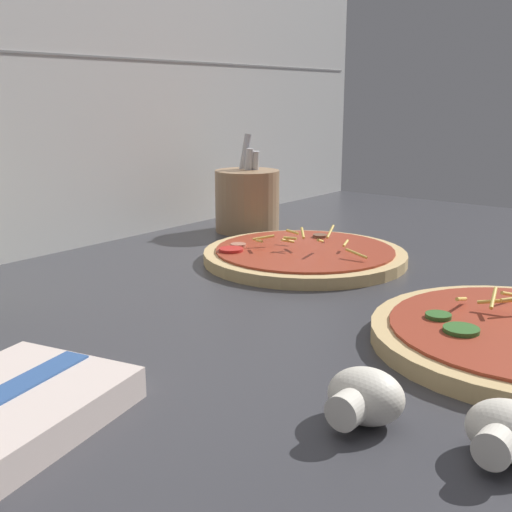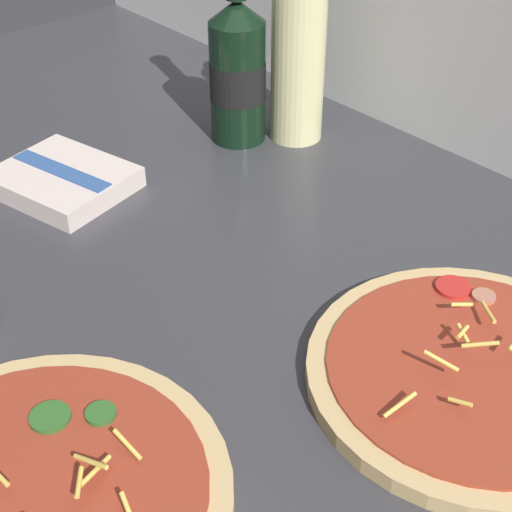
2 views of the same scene
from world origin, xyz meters
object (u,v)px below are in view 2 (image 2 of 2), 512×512
(beer_bottle, at_px, (237,69))
(pizza_far, at_px, (473,374))
(pizza_near, at_px, (33,501))
(dish_towel, at_px, (63,180))
(oil_bottle, at_px, (298,61))

(beer_bottle, bearing_deg, pizza_far, -17.03)
(pizza_near, bearing_deg, pizza_far, 68.40)
(dish_towel, bearing_deg, oil_bottle, 73.94)
(pizza_near, relative_size, dish_towel, 1.68)
(pizza_far, xyz_separation_m, oil_bottle, (-0.41, 0.20, 0.09))
(pizza_far, xyz_separation_m, dish_towel, (-0.49, -0.09, 0.00))
(pizza_near, xyz_separation_m, oil_bottle, (-0.28, 0.53, 0.09))
(beer_bottle, bearing_deg, dish_towel, -99.22)
(pizza_far, height_order, dish_towel, pizza_far)
(oil_bottle, relative_size, dish_towel, 1.31)
(pizza_far, bearing_deg, pizza_near, -111.60)
(pizza_far, relative_size, oil_bottle, 1.26)
(beer_bottle, height_order, oil_bottle, beer_bottle)
(pizza_near, distance_m, oil_bottle, 0.60)
(dish_towel, bearing_deg, pizza_far, 10.56)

